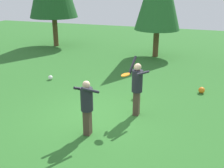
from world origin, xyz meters
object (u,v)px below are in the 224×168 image
(ball_white, at_px, (50,78))
(ball_yellow, at_px, (136,96))
(ball_orange, at_px, (202,90))
(person_catcher, at_px, (87,104))
(person_thrower, at_px, (137,85))
(frisbee, at_px, (126,75))

(ball_white, height_order, ball_yellow, ball_yellow)
(ball_orange, bearing_deg, ball_yellow, -148.39)
(person_catcher, height_order, ball_orange, person_catcher)
(person_thrower, xyz_separation_m, person_catcher, (-0.99, -1.65, -0.09))
(person_thrower, relative_size, frisbee, 5.76)
(ball_white, distance_m, ball_yellow, 4.25)
(frisbee, xyz_separation_m, ball_orange, (2.18, 3.19, -1.39))
(person_catcher, bearing_deg, frisbee, -0.00)
(person_catcher, distance_m, ball_white, 5.20)
(ball_white, bearing_deg, person_catcher, -47.26)
(ball_white, distance_m, ball_orange, 6.45)
(ball_orange, xyz_separation_m, ball_yellow, (-2.26, -1.39, 0.01))
(person_thrower, distance_m, person_catcher, 1.92)
(person_thrower, height_order, person_catcher, person_thrower)
(ball_orange, bearing_deg, person_catcher, -124.37)
(ball_orange, bearing_deg, person_thrower, -126.33)
(frisbee, xyz_separation_m, ball_yellow, (-0.08, 1.80, -1.38))
(ball_white, xyz_separation_m, ball_orange, (6.42, 0.53, 0.02))
(frisbee, distance_m, ball_orange, 4.11)
(frisbee, relative_size, ball_orange, 1.35)
(ball_orange, bearing_deg, ball_white, -175.27)
(ball_white, height_order, ball_orange, ball_orange)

